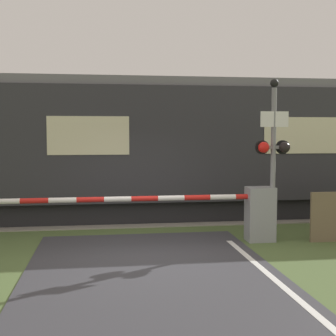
% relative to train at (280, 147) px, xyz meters
% --- Properties ---
extents(ground_plane, '(80.00, 80.00, 0.00)m').
position_rel_train_xyz_m(ground_plane, '(-4.39, -4.35, -1.96)').
color(ground_plane, '#4C6033').
extents(track_bed, '(36.00, 3.20, 0.13)m').
position_rel_train_xyz_m(track_bed, '(-4.39, 0.00, -1.94)').
color(track_bed, gray).
rests_on(track_bed, ground_plane).
extents(train, '(20.15, 2.82, 3.83)m').
position_rel_train_xyz_m(train, '(0.00, 0.00, 0.00)').
color(train, black).
rests_on(train, ground_plane).
extents(crossing_barrier, '(6.08, 0.44, 1.20)m').
position_rel_train_xyz_m(crossing_barrier, '(-2.28, -3.35, -1.29)').
color(crossing_barrier, gray).
rests_on(crossing_barrier, ground_plane).
extents(signal_post, '(0.77, 0.26, 3.54)m').
position_rel_train_xyz_m(signal_post, '(-1.55, -3.51, 0.06)').
color(signal_post, gray).
rests_on(signal_post, ground_plane).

